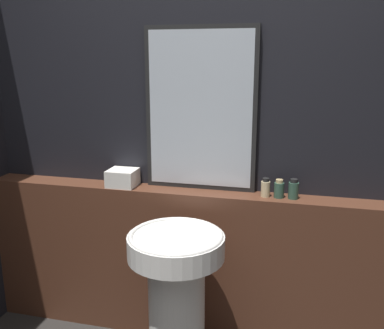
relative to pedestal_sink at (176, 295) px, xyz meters
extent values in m
cube|color=black|center=(-0.06, 0.53, 0.75)|extent=(8.00, 0.06, 2.50)
cube|color=#512D1E|center=(-0.06, 0.41, -0.04)|extent=(2.45, 0.17, 0.93)
cylinder|color=white|center=(0.00, 0.00, -0.15)|extent=(0.29, 0.29, 0.71)
cylinder|color=white|center=(0.00, 0.00, 0.27)|extent=(0.48, 0.48, 0.11)
torus|color=white|center=(0.00, 0.00, 0.32)|extent=(0.46, 0.46, 0.02)
cube|color=black|center=(0.01, 0.48, 0.88)|extent=(0.64, 0.03, 0.91)
cube|color=#B2BCC6|center=(0.01, 0.47, 0.88)|extent=(0.59, 0.02, 0.86)
cube|color=silver|center=(-0.44, 0.41, 0.47)|extent=(0.17, 0.15, 0.10)
cylinder|color=#C6B284|center=(0.39, 0.41, 0.47)|extent=(0.05, 0.05, 0.09)
cylinder|color=black|center=(0.39, 0.41, 0.52)|extent=(0.04, 0.04, 0.02)
cylinder|color=#2D4C3D|center=(0.47, 0.41, 0.46)|extent=(0.05, 0.05, 0.08)
cylinder|color=tan|center=(0.47, 0.41, 0.52)|extent=(0.04, 0.04, 0.02)
cylinder|color=#2D4C3D|center=(0.54, 0.41, 0.47)|extent=(0.05, 0.05, 0.09)
cylinder|color=black|center=(0.54, 0.41, 0.52)|extent=(0.04, 0.04, 0.02)
camera|label=1|loc=(0.54, -1.86, 1.16)|focal=40.00mm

